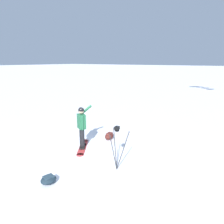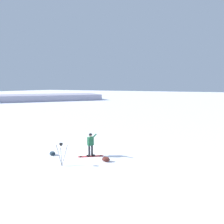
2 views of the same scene
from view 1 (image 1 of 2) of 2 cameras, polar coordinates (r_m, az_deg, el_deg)
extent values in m
plane|color=white|center=(9.00, -11.53, -10.00)|extent=(300.00, 300.00, 0.00)
cylinder|color=black|center=(9.23, -8.01, -6.50)|extent=(0.14, 0.14, 0.83)
cylinder|color=black|center=(9.03, -7.61, -6.94)|extent=(0.14, 0.14, 0.83)
cube|color=#1E5938|center=(8.91, -7.96, -2.44)|extent=(0.48, 0.43, 0.59)
sphere|color=tan|center=(8.80, -8.05, 0.29)|extent=(0.22, 0.22, 0.22)
sphere|color=black|center=(8.80, -8.05, 0.48)|extent=(0.24, 0.24, 0.24)
cylinder|color=#1E5938|center=(9.05, -6.86, 0.48)|extent=(0.35, 0.50, 0.41)
cylinder|color=#1E5938|center=(8.72, -7.70, -2.78)|extent=(0.09, 0.09, 0.59)
cube|color=#B23333|center=(9.27, -7.62, -9.07)|extent=(1.10, 1.42, 0.02)
cylinder|color=#B23333|center=(9.97, -7.02, -7.40)|extent=(0.29, 0.29, 0.02)
cylinder|color=#B23333|center=(8.58, -8.34, -11.01)|extent=(0.29, 0.29, 0.02)
cube|color=black|center=(9.45, -7.45, -8.28)|extent=(0.24, 0.23, 0.08)
cube|color=black|center=(9.05, -7.83, -9.30)|extent=(0.24, 0.23, 0.08)
ellipsoid|color=#4C1E19|center=(10.03, -0.71, -6.29)|extent=(0.37, 0.59, 0.31)
cube|color=brown|center=(9.99, -0.72, -5.71)|extent=(0.22, 0.35, 0.08)
cylinder|color=#262628|center=(7.07, 0.37, -10.55)|extent=(0.03, 0.42, 1.33)
cylinder|color=#262628|center=(7.23, 2.86, -10.00)|extent=(0.35, 0.27, 1.33)
cylinder|color=#262628|center=(7.40, 0.82, -9.44)|extent=(0.34, 0.29, 1.33)
cube|color=black|center=(6.98, 1.29, -4.81)|extent=(0.10, 0.10, 0.06)
cube|color=black|center=(6.95, 1.30, -4.18)|extent=(0.12, 0.16, 0.10)
ellipsoid|color=#192833|center=(6.94, -16.18, -16.59)|extent=(0.47, 0.54, 0.25)
cube|color=#263A47|center=(6.90, -16.23, -15.97)|extent=(0.28, 0.32, 0.08)
camera|label=2|loc=(14.57, 58.16, 13.18)|focal=30.97mm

